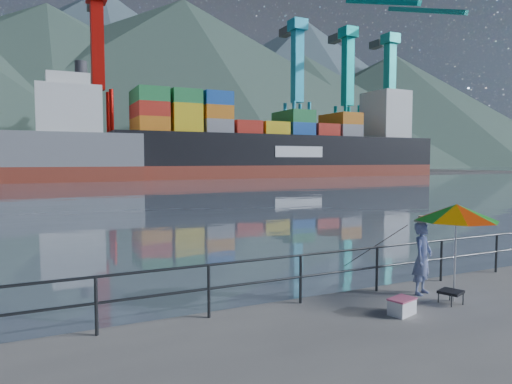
# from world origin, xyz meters

# --- Properties ---
(harbor_water) EXTENTS (500.00, 280.00, 0.00)m
(harbor_water) POSITION_xyz_m (0.00, 130.00, 0.00)
(harbor_water) COLOR slate
(harbor_water) RESTS_ON ground
(far_dock) EXTENTS (200.00, 40.00, 0.40)m
(far_dock) POSITION_xyz_m (10.00, 93.00, 0.00)
(far_dock) COLOR #514F4C
(far_dock) RESTS_ON ground
(guardrail) EXTENTS (22.00, 0.06, 1.03)m
(guardrail) POSITION_xyz_m (0.00, 1.70, 0.52)
(guardrail) COLOR #2D3033
(guardrail) RESTS_ON ground
(mountains) EXTENTS (600.00, 332.80, 80.00)m
(mountains) POSITION_xyz_m (38.82, 207.75, 35.55)
(mountains) COLOR #385147
(mountains) RESTS_ON ground
(port_cranes) EXTENTS (116.00, 28.00, 38.40)m
(port_cranes) POSITION_xyz_m (31.00, 84.00, 16.00)
(port_cranes) COLOR red
(port_cranes) RESTS_ON ground
(container_stacks) EXTENTS (58.00, 8.40, 7.80)m
(container_stacks) POSITION_xyz_m (30.58, 94.19, 3.47)
(container_stacks) COLOR yellow
(container_stacks) RESTS_ON ground
(fisherman) EXTENTS (0.68, 0.58, 1.59)m
(fisherman) POSITION_xyz_m (1.75, 1.10, 0.80)
(fisherman) COLOR navy
(fisherman) RESTS_ON ground
(beach_umbrella) EXTENTS (1.94, 1.94, 2.04)m
(beach_umbrella) POSITION_xyz_m (1.96, 0.42, 1.87)
(beach_umbrella) COLOR white
(beach_umbrella) RESTS_ON ground
(folding_stool) EXTENTS (0.54, 0.54, 0.28)m
(folding_stool) POSITION_xyz_m (1.76, 0.32, 0.15)
(folding_stool) COLOR black
(folding_stool) RESTS_ON ground
(cooler_bag) EXTENTS (0.57, 0.45, 0.29)m
(cooler_bag) POSITION_xyz_m (0.38, 0.26, 0.14)
(cooler_bag) COLOR white
(cooler_bag) RESTS_ON ground
(fishing_rod) EXTENTS (0.43, 1.74, 1.25)m
(fishing_rod) POSITION_xyz_m (1.30, 2.17, 0.00)
(fishing_rod) COLOR black
(fishing_rod) RESTS_ON ground
(container_ship) EXTENTS (65.36, 10.89, 18.10)m
(container_ship) POSITION_xyz_m (39.34, 71.27, 5.79)
(container_ship) COLOR maroon
(container_ship) RESTS_ON ground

